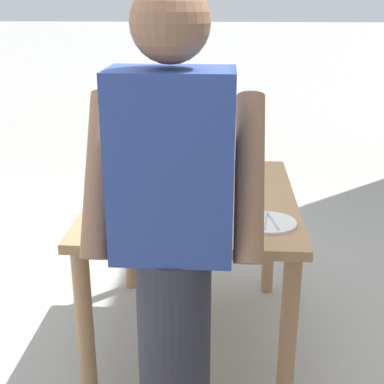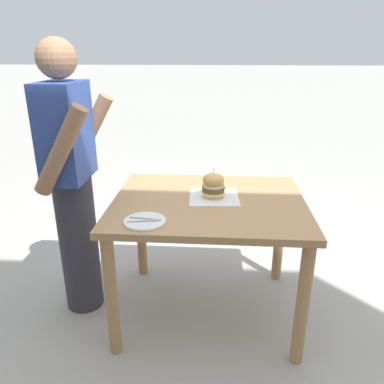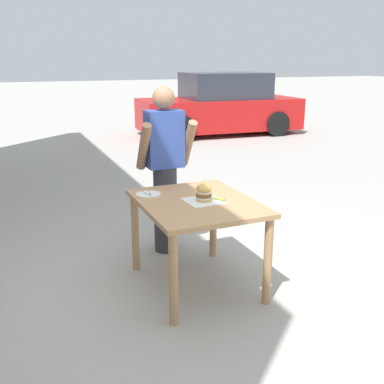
{
  "view_description": "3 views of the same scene",
  "coord_description": "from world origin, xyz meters",
  "px_view_note": "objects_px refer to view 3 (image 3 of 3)",
  "views": [
    {
      "loc": [
        -0.14,
        2.31,
        1.64
      ],
      "look_at": [
        0.0,
        0.1,
        0.84
      ],
      "focal_mm": 50.0,
      "sensor_mm": 36.0,
      "label": 1
    },
    {
      "loc": [
        -2.06,
        -0.05,
        1.63
      ],
      "look_at": [
        0.0,
        0.1,
        0.84
      ],
      "focal_mm": 35.0,
      "sensor_mm": 36.0,
      "label": 2
    },
    {
      "loc": [
        -1.44,
        -3.32,
        1.94
      ],
      "look_at": [
        0.0,
        0.1,
        0.84
      ],
      "focal_mm": 42.0,
      "sensor_mm": 36.0,
      "label": 3
    }
  ],
  "objects_px": {
    "sandwich": "(204,192)",
    "pickle_spear": "(219,199)",
    "side_plate_with_forks": "(148,194)",
    "parked_car_near_curb": "(220,107)",
    "patio_table": "(197,214)",
    "diner_across_table": "(165,168)"
  },
  "relations": [
    {
      "from": "sandwich",
      "to": "pickle_spear",
      "type": "xyz_separation_m",
      "value": [
        0.12,
        -0.05,
        -0.06
      ]
    },
    {
      "from": "side_plate_with_forks",
      "to": "parked_car_near_curb",
      "type": "distance_m",
      "value": 8.35
    },
    {
      "from": "sandwich",
      "to": "side_plate_with_forks",
      "type": "relative_size",
      "value": 0.83
    },
    {
      "from": "patio_table",
      "to": "pickle_spear",
      "type": "relative_size",
      "value": 11.62
    },
    {
      "from": "patio_table",
      "to": "parked_car_near_curb",
      "type": "relative_size",
      "value": 0.26
    },
    {
      "from": "side_plate_with_forks",
      "to": "diner_across_table",
      "type": "height_order",
      "value": "diner_across_table"
    },
    {
      "from": "parked_car_near_curb",
      "to": "patio_table",
      "type": "bearing_deg",
      "value": -117.76
    },
    {
      "from": "patio_table",
      "to": "sandwich",
      "type": "distance_m",
      "value": 0.21
    },
    {
      "from": "patio_table",
      "to": "diner_across_table",
      "type": "relative_size",
      "value": 0.67
    },
    {
      "from": "sandwich",
      "to": "pickle_spear",
      "type": "bearing_deg",
      "value": -21.57
    },
    {
      "from": "patio_table",
      "to": "side_plate_with_forks",
      "type": "bearing_deg",
      "value": 135.34
    },
    {
      "from": "parked_car_near_curb",
      "to": "side_plate_with_forks",
      "type": "bearing_deg",
      "value": -120.77
    },
    {
      "from": "patio_table",
      "to": "diner_across_table",
      "type": "distance_m",
      "value": 0.85
    },
    {
      "from": "pickle_spear",
      "to": "side_plate_with_forks",
      "type": "height_order",
      "value": "pickle_spear"
    },
    {
      "from": "sandwich",
      "to": "side_plate_with_forks",
      "type": "height_order",
      "value": "sandwich"
    },
    {
      "from": "patio_table",
      "to": "parked_car_near_curb",
      "type": "distance_m",
      "value": 8.48
    },
    {
      "from": "patio_table",
      "to": "side_plate_with_forks",
      "type": "xyz_separation_m",
      "value": [
        -0.33,
        0.32,
        0.13
      ]
    },
    {
      "from": "sandwich",
      "to": "pickle_spear",
      "type": "distance_m",
      "value": 0.14
    },
    {
      "from": "patio_table",
      "to": "side_plate_with_forks",
      "type": "relative_size",
      "value": 5.17
    },
    {
      "from": "side_plate_with_forks",
      "to": "diner_across_table",
      "type": "distance_m",
      "value": 0.61
    },
    {
      "from": "sandwich",
      "to": "pickle_spear",
      "type": "height_order",
      "value": "sandwich"
    },
    {
      "from": "side_plate_with_forks",
      "to": "sandwich",
      "type": "bearing_deg",
      "value": -42.23
    }
  ]
}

